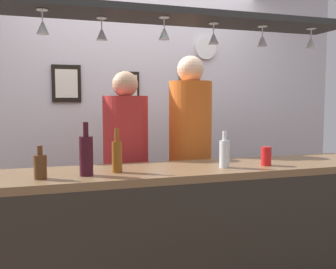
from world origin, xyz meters
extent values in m
cube|color=silver|center=(0.00, 1.10, 1.30)|extent=(4.40, 0.06, 2.60)
cube|color=brown|center=(0.00, -0.35, 0.99)|extent=(2.70, 0.55, 0.04)
cube|color=#2D2823|center=(0.00, -0.60, 0.48)|extent=(2.65, 0.04, 0.96)
cube|color=black|center=(0.00, -0.30, 1.94)|extent=(2.20, 0.36, 0.04)
cylinder|color=silver|center=(-0.86, -0.34, 1.92)|extent=(0.06, 0.06, 0.00)
cylinder|color=silver|center=(-0.86, -0.34, 1.89)|extent=(0.01, 0.01, 0.06)
cone|color=silver|center=(-0.86, -0.34, 1.83)|extent=(0.07, 0.07, 0.08)
cylinder|color=silver|center=(-0.52, -0.23, 1.92)|extent=(0.06, 0.06, 0.00)
cylinder|color=silver|center=(-0.52, -0.23, 1.89)|extent=(0.01, 0.01, 0.06)
cone|color=silver|center=(-0.52, -0.23, 1.83)|extent=(0.07, 0.07, 0.08)
cylinder|color=silver|center=(-0.17, -0.36, 1.92)|extent=(0.06, 0.06, 0.00)
cylinder|color=silver|center=(-0.17, -0.36, 1.89)|extent=(0.01, 0.01, 0.06)
cone|color=silver|center=(-0.17, -0.36, 1.83)|extent=(0.07, 0.07, 0.08)
cylinder|color=silver|center=(0.18, -0.29, 1.92)|extent=(0.06, 0.06, 0.00)
cylinder|color=silver|center=(0.18, -0.29, 1.89)|extent=(0.01, 0.01, 0.06)
cone|color=silver|center=(0.18, -0.29, 1.83)|extent=(0.07, 0.07, 0.08)
cylinder|color=silver|center=(0.53, -0.30, 1.92)|extent=(0.06, 0.06, 0.00)
cylinder|color=silver|center=(0.53, -0.30, 1.89)|extent=(0.01, 0.01, 0.06)
cone|color=silver|center=(0.53, -0.30, 1.83)|extent=(0.07, 0.07, 0.08)
cylinder|color=silver|center=(0.89, -0.33, 1.92)|extent=(0.06, 0.06, 0.00)
cylinder|color=silver|center=(0.89, -0.33, 1.89)|extent=(0.01, 0.01, 0.06)
cone|color=silver|center=(0.89, -0.33, 1.83)|extent=(0.07, 0.07, 0.08)
cube|color=#2D334C|center=(-0.29, 0.25, 0.39)|extent=(0.17, 0.18, 0.78)
cylinder|color=red|center=(-0.29, 0.25, 1.12)|extent=(0.34, 0.34, 0.68)
sphere|color=tan|center=(-0.29, 0.25, 1.55)|extent=(0.19, 0.19, 0.19)
cube|color=#2D334C|center=(0.23, 0.25, 0.42)|extent=(0.17, 0.18, 0.84)
cylinder|color=orange|center=(0.23, 0.25, 1.21)|extent=(0.34, 0.34, 0.73)
sphere|color=beige|center=(0.23, 0.25, 1.67)|extent=(0.21, 0.21, 0.21)
cylinder|color=#512D14|center=(-0.89, -0.46, 1.07)|extent=(0.07, 0.07, 0.13)
cylinder|color=#512D14|center=(-0.89, -0.46, 1.16)|extent=(0.03, 0.03, 0.05)
cylinder|color=#380F19|center=(-0.65, -0.44, 1.12)|extent=(0.08, 0.08, 0.22)
cylinder|color=#380F19|center=(-0.65, -0.44, 1.27)|extent=(0.03, 0.03, 0.08)
cylinder|color=silver|center=(0.20, -0.43, 1.09)|extent=(0.06, 0.06, 0.17)
cylinder|color=silver|center=(0.20, -0.43, 1.21)|extent=(0.03, 0.03, 0.06)
cylinder|color=brown|center=(-0.47, -0.39, 1.10)|extent=(0.06, 0.06, 0.18)
cylinder|color=brown|center=(-0.47, -0.39, 1.23)|extent=(0.03, 0.03, 0.08)
cylinder|color=red|center=(0.49, -0.45, 1.07)|extent=(0.07, 0.07, 0.12)
cube|color=brown|center=(0.53, 1.06, 1.69)|extent=(0.22, 0.02, 0.18)
cube|color=white|center=(0.53, 1.05, 1.69)|extent=(0.17, 0.01, 0.14)
cube|color=black|center=(-0.67, 1.06, 1.58)|extent=(0.26, 0.02, 0.34)
cube|color=white|center=(-0.67, 1.05, 1.58)|extent=(0.20, 0.01, 0.26)
cube|color=black|center=(-0.08, 1.06, 1.58)|extent=(0.18, 0.02, 0.26)
cube|color=white|center=(-0.08, 1.05, 1.58)|extent=(0.14, 0.01, 0.20)
cube|color=black|center=(0.52, 1.06, 1.44)|extent=(0.30, 0.02, 0.18)
cube|color=white|center=(0.52, 1.05, 1.44)|extent=(0.23, 0.01, 0.14)
cylinder|color=white|center=(0.70, 1.05, 1.96)|extent=(0.22, 0.03, 0.22)
camera|label=1|loc=(-0.86, -2.59, 1.42)|focal=41.02mm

